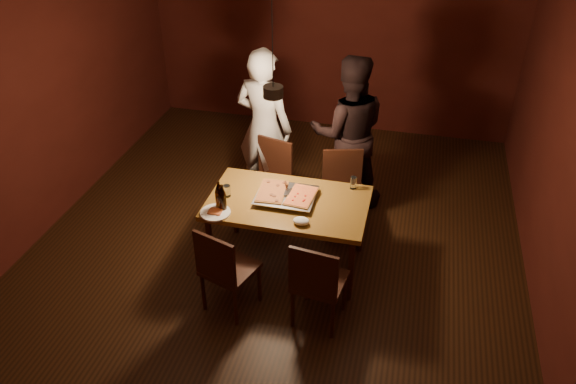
% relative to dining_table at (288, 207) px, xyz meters
% --- Properties ---
extents(room_shell, '(6.00, 6.00, 6.00)m').
position_rel_dining_table_xyz_m(room_shell, '(-0.18, 0.19, 0.72)').
color(room_shell, '#351D0E').
rests_on(room_shell, ground).
extents(dining_table, '(1.50, 0.90, 0.75)m').
position_rel_dining_table_xyz_m(dining_table, '(0.00, 0.00, 0.00)').
color(dining_table, olive).
rests_on(dining_table, floor).
extents(chair_far_left, '(0.52, 0.52, 0.49)m').
position_rel_dining_table_xyz_m(chair_far_left, '(-0.39, 0.80, -0.14)').
color(chair_far_left, '#38190F').
rests_on(chair_far_left, floor).
extents(chair_far_right, '(0.52, 0.52, 0.49)m').
position_rel_dining_table_xyz_m(chair_far_right, '(0.41, 0.74, -0.14)').
color(chair_far_right, '#38190F').
rests_on(chair_far_right, floor).
extents(chair_near_left, '(0.53, 0.53, 0.49)m').
position_rel_dining_table_xyz_m(chair_near_left, '(-0.38, -0.78, -0.14)').
color(chair_near_left, '#38190F').
rests_on(chair_near_left, floor).
extents(chair_near_right, '(0.47, 0.47, 0.49)m').
position_rel_dining_table_xyz_m(chair_near_right, '(0.43, -0.75, -0.14)').
color(chair_near_right, '#38190F').
rests_on(chair_near_right, floor).
extents(pizza_tray, '(0.59, 0.50, 0.05)m').
position_rel_dining_table_xyz_m(pizza_tray, '(-0.03, 0.03, 0.10)').
color(pizza_tray, silver).
rests_on(pizza_tray, dining_table).
extents(pizza_meat, '(0.28, 0.42, 0.02)m').
position_rel_dining_table_xyz_m(pizza_meat, '(-0.17, 0.04, 0.13)').
color(pizza_meat, maroon).
rests_on(pizza_meat, pizza_tray).
extents(pizza_cheese, '(0.28, 0.40, 0.02)m').
position_rel_dining_table_xyz_m(pizza_cheese, '(0.12, 0.03, 0.13)').
color(pizza_cheese, gold).
rests_on(pizza_cheese, pizza_tray).
extents(spatula, '(0.17, 0.26, 0.04)m').
position_rel_dining_table_xyz_m(spatula, '(-0.02, 0.06, 0.14)').
color(spatula, silver).
rests_on(spatula, pizza_tray).
extents(beer_bottle_a, '(0.07, 0.07, 0.28)m').
position_rel_dining_table_xyz_m(beer_bottle_a, '(-0.58, -0.26, 0.21)').
color(beer_bottle_a, black).
rests_on(beer_bottle_a, dining_table).
extents(beer_bottle_b, '(0.07, 0.07, 0.27)m').
position_rel_dining_table_xyz_m(beer_bottle_b, '(-0.54, -0.28, 0.21)').
color(beer_bottle_b, black).
rests_on(beer_bottle_b, dining_table).
extents(water_glass_left, '(0.07, 0.07, 0.11)m').
position_rel_dining_table_xyz_m(water_glass_left, '(-0.58, -0.05, 0.13)').
color(water_glass_left, silver).
rests_on(water_glass_left, dining_table).
extents(water_glass_right, '(0.06, 0.06, 0.13)m').
position_rel_dining_table_xyz_m(water_glass_right, '(0.56, 0.36, 0.14)').
color(water_glass_right, silver).
rests_on(water_glass_right, dining_table).
extents(plate_slice, '(0.28, 0.28, 0.03)m').
position_rel_dining_table_xyz_m(plate_slice, '(-0.59, -0.35, 0.08)').
color(plate_slice, white).
rests_on(plate_slice, dining_table).
extents(napkin, '(0.15, 0.11, 0.06)m').
position_rel_dining_table_xyz_m(napkin, '(0.20, -0.32, 0.10)').
color(napkin, white).
rests_on(napkin, dining_table).
extents(diner_white, '(0.74, 0.57, 1.81)m').
position_rel_dining_table_xyz_m(diner_white, '(-0.55, 1.12, 0.23)').
color(diner_white, silver).
rests_on(diner_white, floor).
extents(diner_dark, '(0.99, 0.85, 1.76)m').
position_rel_dining_table_xyz_m(diner_dark, '(0.37, 1.27, 0.20)').
color(diner_dark, black).
rests_on(diner_dark, floor).
extents(pendant_lamp, '(0.18, 0.18, 1.10)m').
position_rel_dining_table_xyz_m(pendant_lamp, '(-0.18, 0.19, 1.08)').
color(pendant_lamp, black).
rests_on(pendant_lamp, ceiling).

